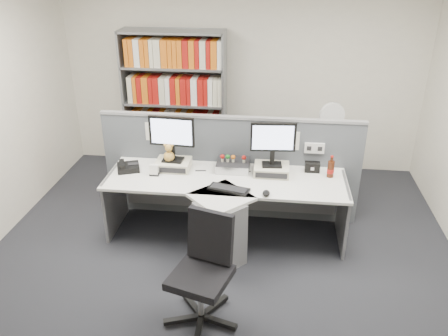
# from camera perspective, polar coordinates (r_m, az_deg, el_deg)

# --- Properties ---
(ground) EXTENTS (5.50, 5.50, 0.00)m
(ground) POSITION_cam_1_polar(r_m,az_deg,el_deg) (4.65, -0.97, -13.81)
(ground) COLOR #2C2D34
(ground) RESTS_ON ground
(room_shell) EXTENTS (5.04, 5.54, 2.72)m
(room_shell) POSITION_cam_1_polar(r_m,az_deg,el_deg) (3.76, -1.18, 7.66)
(room_shell) COLOR white
(room_shell) RESTS_ON ground
(partition) EXTENTS (3.00, 0.08, 1.27)m
(partition) POSITION_cam_1_polar(r_m,az_deg,el_deg) (5.35, 0.81, 0.16)
(partition) COLOR #585D64
(partition) RESTS_ON ground
(desk) EXTENTS (2.60, 1.20, 0.72)m
(desk) POSITION_cam_1_polar(r_m,az_deg,el_deg) (4.86, -0.08, -5.20)
(desk) COLOR white
(desk) RESTS_ON ground
(monitor_riser_left) EXTENTS (0.38, 0.31, 0.10)m
(monitor_riser_left) POSITION_cam_1_polar(r_m,az_deg,el_deg) (5.15, -6.36, 0.43)
(monitor_riser_left) COLOR beige
(monitor_riser_left) RESTS_ON desk
(monitor_riser_right) EXTENTS (0.38, 0.31, 0.10)m
(monitor_riser_right) POSITION_cam_1_polar(r_m,az_deg,el_deg) (5.02, 5.96, -0.21)
(monitor_riser_right) COLOR beige
(monitor_riser_right) RESTS_ON desk
(monitor_left) EXTENTS (0.51, 0.18, 0.52)m
(monitor_left) POSITION_cam_1_polar(r_m,az_deg,el_deg) (5.01, -6.56, 4.13)
(monitor_left) COLOR black
(monitor_left) RESTS_ON monitor_riser_left
(monitor_right) EXTENTS (0.48, 0.17, 0.49)m
(monitor_right) POSITION_cam_1_polar(r_m,az_deg,el_deg) (4.89, 6.15, 3.42)
(monitor_right) COLOR black
(monitor_right) RESTS_ON monitor_riser_right
(desktop_pc) EXTENTS (0.36, 0.32, 0.10)m
(desktop_pc) POSITION_cam_1_polar(r_m,az_deg,el_deg) (5.10, 1.16, 0.35)
(desktop_pc) COLOR black
(desktop_pc) RESTS_ON desk
(figurines) EXTENTS (0.29, 0.05, 0.09)m
(figurines) POSITION_cam_1_polar(r_m,az_deg,el_deg) (5.05, 0.98, 1.30)
(figurines) COLOR beige
(figurines) RESTS_ON desktop_pc
(keyboard) EXTENTS (0.45, 0.26, 0.03)m
(keyboard) POSITION_cam_1_polar(r_m,az_deg,el_deg) (4.68, 0.61, -2.65)
(keyboard) COLOR black
(keyboard) RESTS_ON desk
(mouse) EXTENTS (0.07, 0.12, 0.04)m
(mouse) POSITION_cam_1_polar(r_m,az_deg,el_deg) (4.60, 5.30, -3.16)
(mouse) COLOR black
(mouse) RESTS_ON desk
(desk_phone) EXTENTS (0.30, 0.29, 0.10)m
(desk_phone) POSITION_cam_1_polar(r_m,az_deg,el_deg) (5.20, -11.95, 0.12)
(desk_phone) COLOR black
(desk_phone) RESTS_ON desk
(desk_calendar) EXTENTS (0.10, 0.08, 0.12)m
(desk_calendar) POSITION_cam_1_polar(r_m,az_deg,el_deg) (5.03, -8.73, -0.34)
(desk_calendar) COLOR black
(desk_calendar) RESTS_ON desk
(plush_toy) EXTENTS (0.12, 0.12, 0.21)m
(plush_toy) POSITION_cam_1_polar(r_m,az_deg,el_deg) (5.08, -6.89, 1.75)
(plush_toy) COLOR gold
(plush_toy) RESTS_ON monitor_riser_left
(speaker) EXTENTS (0.16, 0.09, 0.11)m
(speaker) POSITION_cam_1_polar(r_m,az_deg,el_deg) (5.14, 10.97, 0.13)
(speaker) COLOR black
(speaker) RESTS_ON desk
(cola_bottle) EXTENTS (0.08, 0.08, 0.25)m
(cola_bottle) POSITION_cam_1_polar(r_m,az_deg,el_deg) (5.05, 13.20, -0.12)
(cola_bottle) COLOR #3F190A
(cola_bottle) RESTS_ON desk
(shelving_unit) EXTENTS (1.41, 0.40, 2.00)m
(shelving_unit) POSITION_cam_1_polar(r_m,az_deg,el_deg) (6.46, -6.12, 7.78)
(shelving_unit) COLOR gray
(shelving_unit) RESTS_ON ground
(filing_cabinet) EXTENTS (0.45, 0.61, 0.70)m
(filing_cabinet) POSITION_cam_1_polar(r_m,az_deg,el_deg) (6.16, 12.65, 0.08)
(filing_cabinet) COLOR gray
(filing_cabinet) RESTS_ON ground
(desk_fan) EXTENTS (0.32, 0.19, 0.54)m
(desk_fan) POSITION_cam_1_polar(r_m,az_deg,el_deg) (5.90, 13.30, 6.10)
(desk_fan) COLOR white
(desk_fan) RESTS_ON filing_cabinet
(office_chair) EXTENTS (0.65, 0.65, 0.98)m
(office_chair) POSITION_cam_1_polar(r_m,az_deg,el_deg) (3.95, -2.50, -12.31)
(office_chair) COLOR silver
(office_chair) RESTS_ON ground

